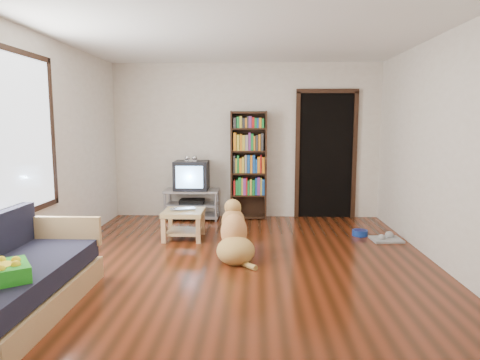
{
  "coord_description": "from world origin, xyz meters",
  "views": [
    {
      "loc": [
        0.17,
        -4.77,
        1.61
      ],
      "look_at": [
        -0.03,
        0.5,
        0.9
      ],
      "focal_mm": 32.0,
      "sensor_mm": 36.0,
      "label": 1
    }
  ],
  "objects_px": {
    "laptop": "(183,210)",
    "sofa": "(14,283)",
    "tv_stand": "(192,203)",
    "crt_tv": "(192,175)",
    "bookshelf": "(249,159)",
    "dog": "(235,237)",
    "coffee_table": "(184,219)",
    "dog_bowl": "(360,233)",
    "green_cushion": "(1,273)",
    "grey_rag": "(386,239)"
  },
  "relations": [
    {
      "from": "laptop",
      "to": "sofa",
      "type": "xyz_separation_m",
      "value": [
        -1.04,
        -2.37,
        -0.15
      ]
    },
    {
      "from": "tv_stand",
      "to": "crt_tv",
      "type": "bearing_deg",
      "value": 90.0
    },
    {
      "from": "laptop",
      "to": "bookshelf",
      "type": "relative_size",
      "value": 0.2
    },
    {
      "from": "sofa",
      "to": "dog",
      "type": "xyz_separation_m",
      "value": [
        1.8,
        1.53,
        0.0
      ]
    },
    {
      "from": "laptop",
      "to": "coffee_table",
      "type": "height_order",
      "value": "laptop"
    },
    {
      "from": "crt_tv",
      "to": "coffee_table",
      "type": "distance_m",
      "value": 1.33
    },
    {
      "from": "sofa",
      "to": "tv_stand",
      "type": "bearing_deg",
      "value": 74.98
    },
    {
      "from": "dog_bowl",
      "to": "dog",
      "type": "relative_size",
      "value": 0.27
    },
    {
      "from": "green_cushion",
      "to": "coffee_table",
      "type": "distance_m",
      "value": 2.91
    },
    {
      "from": "dog_bowl",
      "to": "crt_tv",
      "type": "relative_size",
      "value": 0.38
    },
    {
      "from": "sofa",
      "to": "dog",
      "type": "relative_size",
      "value": 2.17
    },
    {
      "from": "tv_stand",
      "to": "coffee_table",
      "type": "distance_m",
      "value": 1.23
    },
    {
      "from": "tv_stand",
      "to": "crt_tv",
      "type": "height_order",
      "value": "crt_tv"
    },
    {
      "from": "dog_bowl",
      "to": "coffee_table",
      "type": "height_order",
      "value": "coffee_table"
    },
    {
      "from": "green_cushion",
      "to": "crt_tv",
      "type": "height_order",
      "value": "crt_tv"
    },
    {
      "from": "dog_bowl",
      "to": "crt_tv",
      "type": "distance_m",
      "value": 2.85
    },
    {
      "from": "crt_tv",
      "to": "dog",
      "type": "bearing_deg",
      "value": -68.87
    },
    {
      "from": "tv_stand",
      "to": "sofa",
      "type": "height_order",
      "value": "sofa"
    },
    {
      "from": "green_cushion",
      "to": "coffee_table",
      "type": "bearing_deg",
      "value": 35.38
    },
    {
      "from": "dog_bowl",
      "to": "coffee_table",
      "type": "bearing_deg",
      "value": -174.44
    },
    {
      "from": "dog_bowl",
      "to": "crt_tv",
      "type": "xyz_separation_m",
      "value": [
        -2.57,
        1.01,
        0.7
      ]
    },
    {
      "from": "green_cushion",
      "to": "tv_stand",
      "type": "bearing_deg",
      "value": 41.74
    },
    {
      "from": "bookshelf",
      "to": "dog",
      "type": "bearing_deg",
      "value": -93.35
    },
    {
      "from": "laptop",
      "to": "coffee_table",
      "type": "xyz_separation_m",
      "value": [
        -0.0,
        0.03,
        -0.13
      ]
    },
    {
      "from": "bookshelf",
      "to": "coffee_table",
      "type": "relative_size",
      "value": 3.27
    },
    {
      "from": "tv_stand",
      "to": "sofa",
      "type": "xyz_separation_m",
      "value": [
        -0.97,
        -3.63,
        -0.01
      ]
    },
    {
      "from": "dog_bowl",
      "to": "sofa",
      "type": "distance_m",
      "value": 4.43
    },
    {
      "from": "green_cushion",
      "to": "grey_rag",
      "type": "relative_size",
      "value": 0.93
    },
    {
      "from": "laptop",
      "to": "coffee_table",
      "type": "distance_m",
      "value": 0.14
    },
    {
      "from": "green_cushion",
      "to": "crt_tv",
      "type": "xyz_separation_m",
      "value": [
        0.85,
        4.01,
        0.26
      ]
    },
    {
      "from": "bookshelf",
      "to": "dog_bowl",
      "type": "bearing_deg",
      "value": -33.64
    },
    {
      "from": "crt_tv",
      "to": "dog",
      "type": "xyz_separation_m",
      "value": [
        0.82,
        -2.13,
        -0.48
      ]
    },
    {
      "from": "green_cushion",
      "to": "bookshelf",
      "type": "height_order",
      "value": "bookshelf"
    },
    {
      "from": "dog_bowl",
      "to": "laptop",
      "type": "bearing_deg",
      "value": -173.76
    },
    {
      "from": "coffee_table",
      "to": "dog_bowl",
      "type": "bearing_deg",
      "value": 5.56
    },
    {
      "from": "crt_tv",
      "to": "bookshelf",
      "type": "xyz_separation_m",
      "value": [
        0.95,
        0.07,
        0.26
      ]
    },
    {
      "from": "bookshelf",
      "to": "sofa",
      "type": "bearing_deg",
      "value": -117.32
    },
    {
      "from": "grey_rag",
      "to": "bookshelf",
      "type": "relative_size",
      "value": 0.22
    },
    {
      "from": "dog_bowl",
      "to": "dog",
      "type": "distance_m",
      "value": 2.09
    },
    {
      "from": "laptop",
      "to": "coffee_table",
      "type": "bearing_deg",
      "value": 71.77
    },
    {
      "from": "bookshelf",
      "to": "sofa",
      "type": "height_order",
      "value": "bookshelf"
    },
    {
      "from": "coffee_table",
      "to": "tv_stand",
      "type": "bearing_deg",
      "value": 93.15
    },
    {
      "from": "bookshelf",
      "to": "coffee_table",
      "type": "height_order",
      "value": "bookshelf"
    },
    {
      "from": "bookshelf",
      "to": "coffee_table",
      "type": "distance_m",
      "value": 1.74
    },
    {
      "from": "grey_rag",
      "to": "crt_tv",
      "type": "distance_m",
      "value": 3.22
    },
    {
      "from": "grey_rag",
      "to": "dog",
      "type": "height_order",
      "value": "dog"
    },
    {
      "from": "bookshelf",
      "to": "tv_stand",
      "type": "bearing_deg",
      "value": -174.37
    },
    {
      "from": "green_cushion",
      "to": "bookshelf",
      "type": "xyz_separation_m",
      "value": [
        1.8,
        4.08,
        0.52
      ]
    },
    {
      "from": "crt_tv",
      "to": "coffee_table",
      "type": "relative_size",
      "value": 1.05
    },
    {
      "from": "dog_bowl",
      "to": "dog",
      "type": "height_order",
      "value": "dog"
    }
  ]
}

